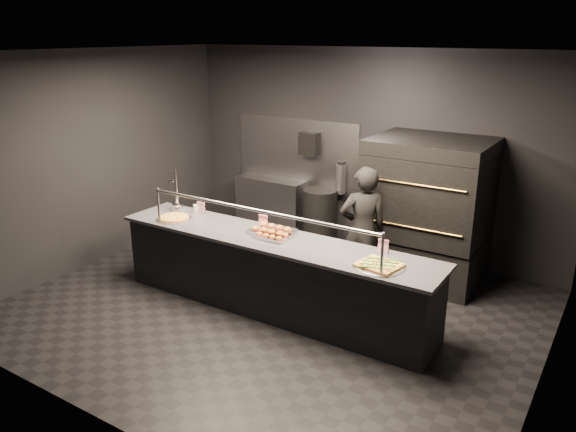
# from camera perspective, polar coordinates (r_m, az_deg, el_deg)

# --- Properties ---
(room) EXTENTS (6.04, 6.00, 3.00)m
(room) POSITION_cam_1_polar(r_m,az_deg,el_deg) (6.41, -1.62, 2.76)
(room) COLOR black
(room) RESTS_ON ground
(service_counter) EXTENTS (4.10, 0.78, 1.37)m
(service_counter) POSITION_cam_1_polar(r_m,az_deg,el_deg) (6.71, -1.61, -5.89)
(service_counter) COLOR black
(service_counter) RESTS_ON ground
(pizza_oven) EXTENTS (1.50, 1.23, 1.91)m
(pizza_oven) POSITION_cam_1_polar(r_m,az_deg,el_deg) (7.65, 13.95, 0.67)
(pizza_oven) COLOR black
(pizza_oven) RESTS_ON ground
(prep_shelf) EXTENTS (1.20, 0.35, 0.90)m
(prep_shelf) POSITION_cam_1_polar(r_m,az_deg,el_deg) (9.36, -1.77, 1.12)
(prep_shelf) COLOR #99999E
(prep_shelf) RESTS_ON ground
(towel_dispenser) EXTENTS (0.30, 0.20, 0.35)m
(towel_dispenser) POSITION_cam_1_polar(r_m,az_deg,el_deg) (8.79, 2.22, 7.37)
(towel_dispenser) COLOR black
(towel_dispenser) RESTS_ON room
(fire_extinguisher) EXTENTS (0.14, 0.14, 0.51)m
(fire_extinguisher) POSITION_cam_1_polar(r_m,az_deg,el_deg) (8.65, 5.37, 3.79)
(fire_extinguisher) COLOR #B2B2B7
(fire_extinguisher) RESTS_ON room
(beer_tap) EXTENTS (0.16, 0.22, 0.60)m
(beer_tap) POSITION_cam_1_polar(r_m,az_deg,el_deg) (7.64, -11.21, 1.80)
(beer_tap) COLOR silver
(beer_tap) RESTS_ON service_counter
(round_pizza) EXTENTS (0.46, 0.46, 0.03)m
(round_pizza) POSITION_cam_1_polar(r_m,az_deg,el_deg) (7.33, -11.54, -0.19)
(round_pizza) COLOR silver
(round_pizza) RESTS_ON service_counter
(slider_tray_a) EXTENTS (0.59, 0.49, 0.08)m
(slider_tray_a) POSITION_cam_1_polar(r_m,az_deg,el_deg) (6.69, -1.68, -1.46)
(slider_tray_a) COLOR silver
(slider_tray_a) RESTS_ON service_counter
(slider_tray_b) EXTENTS (0.41, 0.31, 0.06)m
(slider_tray_b) POSITION_cam_1_polar(r_m,az_deg,el_deg) (6.54, -1.59, -2.01)
(slider_tray_b) COLOR silver
(slider_tray_b) RESTS_ON service_counter
(square_pizza) EXTENTS (0.52, 0.52, 0.05)m
(square_pizza) POSITION_cam_1_polar(r_m,az_deg,el_deg) (5.82, 9.25, -4.97)
(square_pizza) COLOR silver
(square_pizza) RESTS_ON service_counter
(condiment_jar) EXTENTS (0.16, 0.06, 0.11)m
(condiment_jar) POSITION_cam_1_polar(r_m,az_deg,el_deg) (7.52, -9.18, 0.70)
(condiment_jar) COLOR silver
(condiment_jar) RESTS_ON service_counter
(tent_cards) EXTENTS (2.71, 0.04, 0.15)m
(tent_cards) POSITION_cam_1_polar(r_m,az_deg,el_deg) (6.80, -1.18, -0.75)
(tent_cards) COLOR white
(tent_cards) RESTS_ON service_counter
(trash_bin) EXTENTS (0.53, 0.53, 0.89)m
(trash_bin) POSITION_cam_1_polar(r_m,az_deg,el_deg) (8.78, 3.26, -0.12)
(trash_bin) COLOR black
(trash_bin) RESTS_ON ground
(worker) EXTENTS (0.71, 0.69, 1.64)m
(worker) POSITION_cam_1_polar(r_m,az_deg,el_deg) (7.16, 7.58, -1.40)
(worker) COLOR black
(worker) RESTS_ON ground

